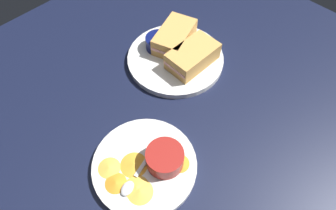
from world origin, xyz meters
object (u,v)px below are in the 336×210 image
at_px(spoon_by_dark_ramekin, 171,58).
at_px(spoon_by_gravy_ramekin, 131,183).
at_px(sandwich_half_far, 175,37).
at_px(ramekin_light_gravy, 165,158).
at_px(sandwich_half_near, 193,56).
at_px(plate_chips_companion, 145,165).
at_px(ramekin_dark_sauce, 158,42).
at_px(plate_sandwich_main, 175,59).

bearing_deg(spoon_by_dark_ramekin, spoon_by_gravy_ramekin, 30.84).
distance_m(sandwich_half_far, spoon_by_dark_ramekin, 0.06).
bearing_deg(ramekin_light_gravy, sandwich_half_near, -149.69).
height_order(sandwich_half_near, sandwich_half_far, same).
xyz_separation_m(plate_chips_companion, ramekin_light_gravy, (-0.03, 0.03, 0.03)).
xyz_separation_m(ramekin_dark_sauce, plate_chips_companion, (0.25, 0.22, -0.03)).
height_order(sandwich_half_near, ramekin_light_gravy, sandwich_half_near).
bearing_deg(ramekin_light_gravy, spoon_by_dark_ramekin, -138.53).
relative_size(sandwich_half_near, sandwich_half_far, 0.90).
bearing_deg(plate_chips_companion, ramekin_dark_sauce, -139.39).
height_order(plate_chips_companion, ramekin_light_gravy, ramekin_light_gravy).
bearing_deg(sandwich_half_far, ramekin_light_gravy, 40.42).
height_order(ramekin_light_gravy, spoon_by_gravy_ramekin, ramekin_light_gravy).
relative_size(spoon_by_dark_ramekin, spoon_by_gravy_ramekin, 1.00).
xyz_separation_m(sandwich_half_far, ramekin_dark_sauce, (0.04, -0.02, -0.01)).
bearing_deg(sandwich_half_near, sandwich_half_far, -103.17).
relative_size(plate_sandwich_main, plate_chips_companion, 1.17).
distance_m(sandwich_half_far, ramekin_light_gravy, 0.34).
distance_m(spoon_by_dark_ramekin, plate_chips_companion, 0.30).
xyz_separation_m(spoon_by_dark_ramekin, ramekin_light_gravy, (0.22, 0.19, 0.02)).
height_order(plate_sandwich_main, ramekin_dark_sauce, ramekin_dark_sauce).
xyz_separation_m(plate_chips_companion, spoon_by_gravy_ramekin, (0.05, 0.01, 0.01)).
height_order(spoon_by_dark_ramekin, ramekin_light_gravy, ramekin_light_gravy).
xyz_separation_m(sandwich_half_near, spoon_by_dark_ramekin, (0.03, -0.05, -0.02)).
relative_size(plate_chips_companion, spoon_by_gravy_ramekin, 2.17).
bearing_deg(sandwich_half_far, ramekin_dark_sauce, -27.70).
bearing_deg(ramekin_dark_sauce, sandwich_half_far, 152.30).
bearing_deg(ramekin_light_gravy, ramekin_dark_sauce, -132.16).
distance_m(plate_chips_companion, spoon_by_gravy_ramekin, 0.05).
bearing_deg(ramekin_dark_sauce, sandwich_half_near, 101.95).
bearing_deg(plate_sandwich_main, sandwich_half_far, -133.17).
xyz_separation_m(plate_sandwich_main, ramekin_light_gravy, (0.23, 0.19, 0.03)).
distance_m(ramekin_dark_sauce, spoon_by_gravy_ramekin, 0.38).
bearing_deg(plate_chips_companion, spoon_by_dark_ramekin, -146.57).
xyz_separation_m(plate_sandwich_main, sandwich_half_near, (-0.01, 0.05, 0.03)).
height_order(ramekin_dark_sauce, spoon_by_dark_ramekin, ramekin_dark_sauce).
bearing_deg(plate_chips_companion, spoon_by_gravy_ramekin, 14.16).
xyz_separation_m(ramekin_dark_sauce, spoon_by_gravy_ramekin, (0.30, 0.23, -0.01)).
relative_size(plate_chips_companion, ramekin_light_gravy, 2.80).
height_order(sandwich_half_near, spoon_by_gravy_ramekin, sandwich_half_near).
bearing_deg(sandwich_half_near, plate_sandwich_main, -73.17).
bearing_deg(sandwich_half_near, ramekin_dark_sauce, -78.05).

